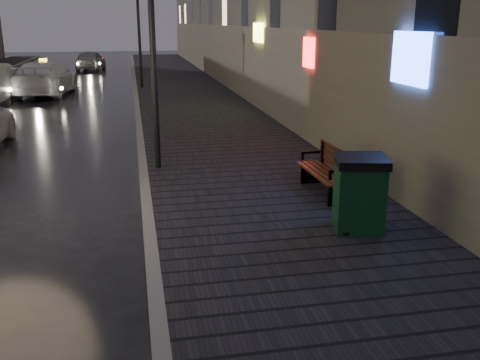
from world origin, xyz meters
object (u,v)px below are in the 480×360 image
(car_far, at_px, (91,60))
(lamp_near, at_px, (152,18))
(lamp_far, at_px, (138,19))
(taxi_mid, at_px, (45,78))
(bench, at_px, (329,171))
(trash_bin, at_px, (359,193))

(car_far, bearing_deg, lamp_near, 103.65)
(lamp_far, bearing_deg, car_far, 104.89)
(taxi_mid, bearing_deg, lamp_far, -161.02)
(bench, relative_size, taxi_mid, 0.33)
(trash_bin, bearing_deg, taxi_mid, 124.90)
(lamp_near, height_order, car_far, lamp_near)
(bench, xyz_separation_m, car_far, (-6.53, 31.19, 0.10))
(lamp_far, height_order, car_far, lamp_far)
(bench, bearing_deg, taxi_mid, 111.79)
(lamp_far, bearing_deg, taxi_mid, -167.23)
(lamp_far, bearing_deg, bench, -80.26)
(car_far, bearing_deg, lamp_far, 111.87)
(trash_bin, bearing_deg, lamp_far, 112.02)
(lamp_far, distance_m, bench, 19.14)
(taxi_mid, distance_m, car_far, 13.63)
(trash_bin, xyz_separation_m, taxi_mid, (-7.55, 19.51, 0.02))
(taxi_mid, bearing_deg, car_far, -88.95)
(lamp_near, bearing_deg, taxi_mid, 106.95)
(lamp_far, relative_size, bench, 2.96)
(lamp_far, xyz_separation_m, trash_bin, (2.99, -20.54, -2.72))
(trash_bin, relative_size, taxi_mid, 0.22)
(lamp_near, distance_m, car_far, 28.87)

